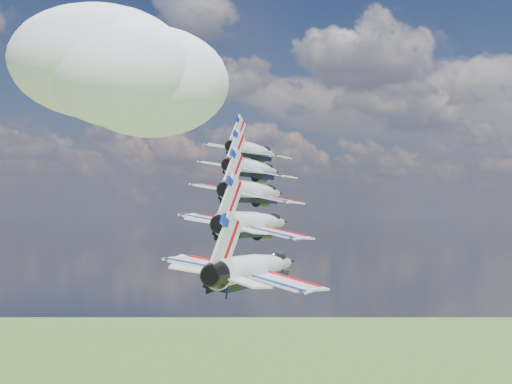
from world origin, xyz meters
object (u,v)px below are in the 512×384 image
Objects in this scene: jet_0 at (255,151)px; jet_3 at (257,223)px; jet_1 at (255,169)px; jet_2 at (256,192)px; jet_4 at (258,267)px.

jet_0 reaches higher than jet_3.
jet_3 is (14.87, -17.96, -6.68)m from jet_1.
jet_0 is 1.00× the size of jet_2.
jet_2 is 12.13m from jet_3.
jet_1 is (7.43, -8.98, -3.34)m from jet_0.
jet_1 is 12.13m from jet_2.
jet_1 is 24.25m from jet_3.
jet_0 is 1.00× the size of jet_1.
jet_0 is 36.38m from jet_3.
jet_2 is at bearing 113.56° from jet_4.
jet_1 is 1.00× the size of jet_3.
jet_0 is at bearing 113.56° from jet_3.
jet_3 is (7.43, -8.98, -3.34)m from jet_2.
jet_4 is (29.73, -35.91, -13.36)m from jet_0.
jet_2 is at bearing 113.56° from jet_3.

